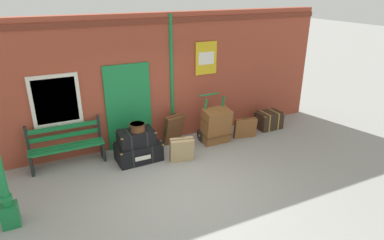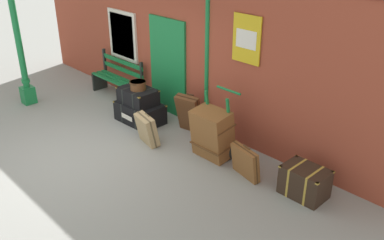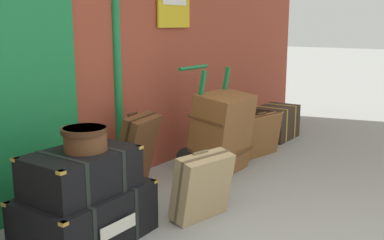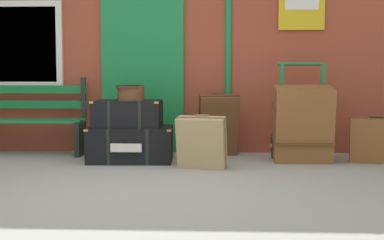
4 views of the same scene
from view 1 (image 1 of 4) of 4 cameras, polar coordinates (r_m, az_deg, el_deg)
ground_plane at (r=6.68m, az=-1.82°, el=-12.37°), size 60.00×60.00×0.00m
brick_facade at (r=8.25m, az=-9.46°, el=6.45°), size 10.40×0.35×3.20m
platform_bench at (r=7.95m, az=-20.64°, el=-4.23°), size 1.60×0.43×1.01m
steamer_trunk_base at (r=7.82m, az=-9.15°, el=-5.36°), size 1.03×0.69×0.43m
steamer_trunk_middle at (r=7.65m, az=-9.53°, el=-2.96°), size 0.81×0.55×0.33m
round_hatbox at (r=7.54m, az=-9.33°, el=-1.13°), size 0.34×0.34×0.18m
porters_trolley at (r=8.70m, az=3.53°, el=-1.74°), size 0.71×0.57×1.20m
large_brown_trunk at (r=8.48m, az=4.12°, el=-0.97°), size 0.70×0.55×0.93m
suitcase_oxblood at (r=8.42m, az=-3.23°, el=-1.60°), size 0.56×0.46×0.81m
suitcase_olive at (r=7.62m, az=-1.78°, el=-5.09°), size 0.58×0.40×0.61m
suitcase_slate at (r=8.91m, az=9.10°, el=-1.37°), size 0.62×0.32×0.57m
corner_trunk at (r=9.66m, az=13.00°, el=-0.00°), size 0.69×0.49×0.49m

